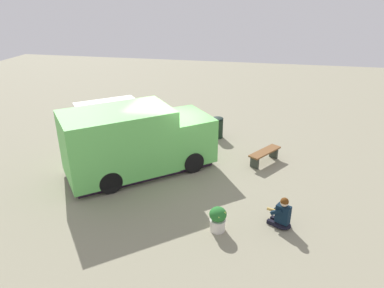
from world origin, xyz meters
TOP-DOWN VIEW (x-y plane):
  - ground_plane at (0.00, 0.00)m, footprint 40.00×40.00m
  - food_truck at (0.99, 0.80)m, footprint 5.24×4.80m
  - person_customer at (-3.90, 3.02)m, footprint 0.77×0.63m
  - planter_flowering_near at (-2.22, 3.54)m, footprint 0.46×0.46m
  - planter_flowering_far at (3.95, -3.84)m, footprint 0.55×0.55m
  - plaza_bench at (-3.40, -0.78)m, footprint 1.18×1.46m
  - trash_bin at (-1.35, -2.84)m, footprint 0.50×0.50m

SIDE VIEW (x-z plane):
  - ground_plane at x=0.00m, z-range 0.00..0.00m
  - plaza_bench at x=-3.40m, z-range 0.12..0.60m
  - person_customer at x=-3.90m, z-range -0.09..0.81m
  - planter_flowering_far at x=3.95m, z-range 0.00..0.75m
  - planter_flowering_near at x=-2.22m, z-range 0.02..0.73m
  - trash_bin at x=-1.35m, z-range 0.01..0.93m
  - food_truck at x=0.99m, z-range -0.06..2.30m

